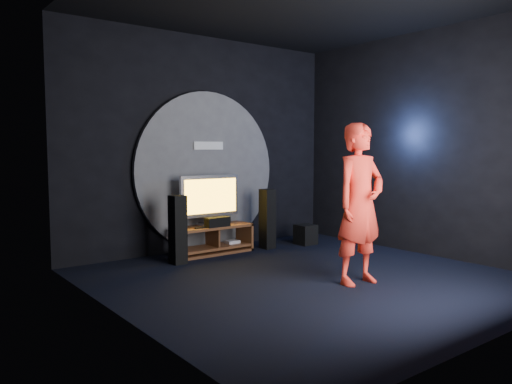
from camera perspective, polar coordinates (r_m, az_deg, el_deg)
floor at (r=6.56m, az=5.96°, el=-9.79°), size 5.00×5.00×0.00m
back_wall at (r=8.34m, az=-5.86°, el=5.50°), size 5.00×0.04×3.50m
front_wall at (r=4.85m, az=26.98°, el=5.39°), size 5.00×0.04×3.50m
left_wall at (r=4.97m, az=-15.39°, el=5.73°), size 0.04×5.00×3.50m
right_wall at (r=8.27m, az=18.81°, el=5.26°), size 0.04×5.00×3.50m
wall_disc_panel at (r=8.30m, az=-5.63°, el=2.41°), size 2.60×0.11×2.60m
media_console at (r=8.02m, az=-4.93°, el=-5.64°), size 1.30×0.45×0.45m
tv at (r=7.98m, az=-5.27°, el=-0.67°), size 1.07×0.22×0.80m
center_speaker at (r=7.84m, az=-4.42°, el=-3.44°), size 0.40×0.15×0.15m
remote at (r=7.72m, az=-6.41°, el=-4.07°), size 0.18×0.05×0.02m
tower_speaker_left at (r=7.33m, az=-8.93°, el=-4.28°), size 0.20×0.22×1.00m
tower_speaker_right at (r=8.36m, az=1.31°, el=-3.08°), size 0.20×0.22×1.00m
subwoofer at (r=8.80m, az=5.68°, el=-4.85°), size 0.31×0.31×0.34m
player at (r=6.26m, az=11.80°, el=-1.34°), size 0.75×0.51×1.98m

